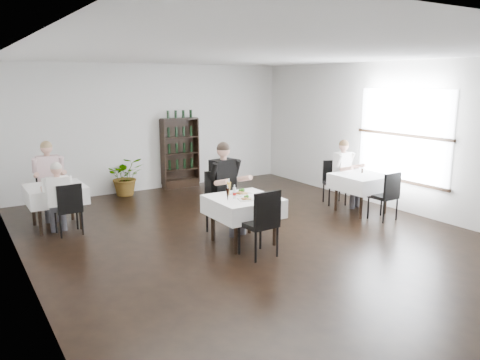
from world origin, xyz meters
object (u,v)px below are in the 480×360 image
Objects in this scene: main_table at (243,206)px; diner_main at (226,180)px; wine_shelf at (180,153)px; potted_tree at (126,176)px.

main_table is 0.73m from diner_main.
wine_shelf is 1.11× the size of diner_main.
potted_tree reaches higher than main_table.
wine_shelf is at bearing 78.22° from main_table.
main_table is 4.24m from potted_tree.
diner_main is at bearing 83.36° from main_table.
potted_tree is 0.57× the size of diner_main.
diner_main is (0.61, -3.53, 0.47)m from potted_tree.
potted_tree is (-0.54, 4.20, -0.17)m from main_table.
potted_tree is 3.62m from diner_main.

